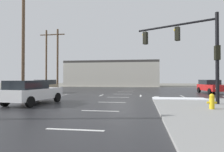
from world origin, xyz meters
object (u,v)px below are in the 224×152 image
Objects in this scene: utility_pole_mid at (23,37)px; utility_pole_distant at (46,58)px; traffic_signal_mast at (191,45)px; sedan_white at (32,92)px; utility_pole_far at (58,58)px; sedan_tan at (44,86)px; fire_hydrant at (212,101)px; sedan_red at (211,86)px.

utility_pole_mid is 15.41m from utility_pole_distant.
traffic_signal_mast is 14.54m from utility_pole_mid.
utility_pole_far is (-5.51, 16.67, 4.00)m from sedan_white.
traffic_signal_mast is 1.26× the size of sedan_tan.
traffic_signal_mast is at bearing -42.98° from utility_pole_far.
fire_hydrant is 24.73m from utility_pole_far.
sedan_tan is (-14.88, 8.38, -3.17)m from traffic_signal_mast.
utility_pole_distant reaches higher than traffic_signal_mast.
utility_pole_distant is at bearing 109.01° from utility_pole_mid.
sedan_red is at bearing 23.07° from utility_pole_mid.
sedan_white is at bearing 21.95° from sedan_tan.
sedan_red is at bearing -15.34° from utility_pole_distant.
utility_pole_far is 0.94× the size of utility_pole_distant.
utility_pole_far is at bearing -107.02° from sedan_red.
sedan_red is at bearing -10.83° from utility_pole_far.
utility_pole_far is at bearing 99.03° from utility_pole_mid.
sedan_red is 0.47× the size of utility_pole_distant.
utility_pole_distant is (-19.49, 20.59, 4.61)m from fire_hydrant.
sedan_white is at bearing -56.36° from sedan_red.
utility_pole_far is at bearing -14.40° from traffic_signal_mast.
utility_pole_far is (-1.16, 6.57, 4.00)m from sedan_tan.
utility_pole_distant is (-8.62, 19.25, 4.30)m from sedan_white.
sedan_tan is 7.78m from utility_pole_far.
utility_pole_mid reaches higher than traffic_signal_mast.
utility_pole_distant is (-4.28, 9.15, 4.30)m from sedan_tan.
utility_pole_mid is at bearing 16.74° from traffic_signal_mast.
fire_hydrant is 0.17× the size of sedan_white.
sedan_white is at bearing -71.71° from utility_pole_far.
traffic_signal_mast is 7.25× the size of fire_hydrant.
utility_pole_distant is at bearing 140.38° from utility_pole_far.
utility_pole_far is at bearing 132.27° from fire_hydrant.
fire_hydrant is at bearing -47.73° from utility_pole_far.
traffic_signal_mast is 1.23× the size of sedan_white.
sedan_red is at bearing 96.25° from sedan_tan.
traffic_signal_mast reaches higher than sedan_white.
fire_hydrant is at bearing -22.61° from utility_pole_mid.
sedan_red is (4.69, 10.99, -3.17)m from traffic_signal_mast.
sedan_red is 1.00× the size of sedan_white.
utility_pole_mid is (-3.61, 4.68, 4.77)m from sedan_white.
utility_pole_mid is 1.16× the size of utility_pole_far.
fire_hydrant is 14.72m from sedan_red.
utility_pole_distant is (-19.16, 17.53, 1.13)m from traffic_signal_mast.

